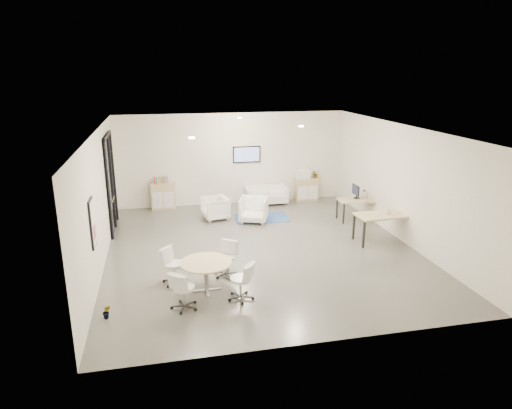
{
  "coord_description": "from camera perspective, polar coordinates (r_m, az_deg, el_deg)",
  "views": [
    {
      "loc": [
        -2.54,
        -11.12,
        4.64
      ],
      "look_at": [
        -0.04,
        0.4,
        1.13
      ],
      "focal_mm": 32.0,
      "sensor_mm": 36.0,
      "label": 1
    }
  ],
  "objects": [
    {
      "name": "sideboard_left",
      "position": [
        15.94,
        -11.53,
        1.04
      ],
      "size": [
        0.81,
        0.42,
        0.91
      ],
      "color": "tan",
      "rests_on": "room_shell"
    },
    {
      "name": "ceiling_spots",
      "position": [
        12.27,
        -1.16,
        9.76
      ],
      "size": [
        3.14,
        4.14,
        0.03
      ],
      "color": "#FFEAC6",
      "rests_on": "room_shell"
    },
    {
      "name": "armchair_left",
      "position": [
        14.64,
        -5.13,
        -0.32
      ],
      "size": [
        0.85,
        0.89,
        0.79
      ],
      "primitive_type": "imported",
      "rotation": [
        0.0,
        0.0,
        -1.38
      ],
      "color": "white",
      "rests_on": "room_shell"
    },
    {
      "name": "printer",
      "position": [
        16.61,
        5.83,
        3.84
      ],
      "size": [
        0.51,
        0.43,
        0.36
      ],
      "rotation": [
        0.0,
        0.0,
        -0.02
      ],
      "color": "white",
      "rests_on": "sideboard_right"
    },
    {
      "name": "loveseat",
      "position": [
        16.27,
        1.27,
        1.13
      ],
      "size": [
        1.49,
        0.77,
        0.55
      ],
      "rotation": [
        0.0,
        0.0,
        -0.02
      ],
      "color": "white",
      "rests_on": "room_shell"
    },
    {
      "name": "round_table",
      "position": [
        9.91,
        -6.28,
        -7.6
      ],
      "size": [
        1.12,
        1.12,
        0.68
      ],
      "color": "tan",
      "rests_on": "room_shell"
    },
    {
      "name": "room_shell",
      "position": [
        11.8,
        0.62,
        1.68
      ],
      "size": [
        9.6,
        10.6,
        4.8
      ],
      "color": "#54514C",
      "rests_on": "ground"
    },
    {
      "name": "glass_door",
      "position": [
        14.05,
        -17.7,
        2.91
      ],
      "size": [
        0.09,
        1.9,
        2.85
      ],
      "color": "black",
      "rests_on": "room_shell"
    },
    {
      "name": "wall_tv",
      "position": [
        16.14,
        -1.18,
        6.28
      ],
      "size": [
        0.98,
        0.06,
        0.58
      ],
      "color": "black",
      "rests_on": "room_shell"
    },
    {
      "name": "cup",
      "position": [
        13.08,
        16.23,
        -0.89
      ],
      "size": [
        0.13,
        0.1,
        0.12
      ],
      "primitive_type": "imported",
      "rotation": [
        0.0,
        0.0,
        -0.03
      ],
      "color": "white",
      "rests_on": "desk_front"
    },
    {
      "name": "artwork",
      "position": [
        10.11,
        -19.76,
        -2.23
      ],
      "size": [
        0.05,
        0.54,
        1.04
      ],
      "color": "black",
      "rests_on": "room_shell"
    },
    {
      "name": "monitor",
      "position": [
        14.83,
        12.37,
        1.63
      ],
      "size": [
        0.2,
        0.5,
        0.44
      ],
      "color": "black",
      "rests_on": "desk_rear"
    },
    {
      "name": "plant_floor",
      "position": [
        9.52,
        -18.13,
        -13.04
      ],
      "size": [
        0.18,
        0.3,
        0.13
      ],
      "primitive_type": "imported",
      "rotation": [
        0.0,
        0.0,
        -0.08
      ],
      "color": "#3F7F3F",
      "rests_on": "room_shell"
    },
    {
      "name": "meeting_chairs",
      "position": [
        9.99,
        -6.25,
        -8.56
      ],
      "size": [
        2.13,
        2.13,
        0.82
      ],
      "color": "white",
      "rests_on": "room_shell"
    },
    {
      "name": "plant_cabinet",
      "position": [
        16.77,
        7.45,
        3.75
      ],
      "size": [
        0.35,
        0.37,
        0.24
      ],
      "primitive_type": "imported",
      "rotation": [
        0.0,
        0.0,
        0.27
      ],
      "color": "#3F7F3F",
      "rests_on": "sideboard_right"
    },
    {
      "name": "armchair_right",
      "position": [
        14.32,
        -0.3,
        -0.5
      ],
      "size": [
        1.05,
        1.02,
        0.86
      ],
      "primitive_type": "imported",
      "rotation": [
        0.0,
        0.0,
        -0.35
      ],
      "color": "white",
      "rests_on": "room_shell"
    },
    {
      "name": "blue_rug",
      "position": [
        14.81,
        0.66,
        -1.64
      ],
      "size": [
        1.76,
        1.23,
        0.01
      ],
      "primitive_type": "cube",
      "rotation": [
        0.0,
        0.0,
        -0.06
      ],
      "color": "#2B5285",
      "rests_on": "room_shell"
    },
    {
      "name": "desk_rear",
      "position": [
        14.8,
        12.68,
        0.35
      ],
      "size": [
        1.34,
        0.75,
        0.67
      ],
      "rotation": [
        0.0,
        0.0,
        -0.08
      ],
      "color": "tan",
      "rests_on": "room_shell"
    },
    {
      "name": "sideboard_right",
      "position": [
        16.79,
        6.31,
        1.92
      ],
      "size": [
        0.83,
        0.4,
        0.83
      ],
      "color": "tan",
      "rests_on": "room_shell"
    },
    {
      "name": "books",
      "position": [
        15.8,
        -11.8,
        3.02
      ],
      "size": [
        0.47,
        0.14,
        0.22
      ],
      "color": "red",
      "rests_on": "sideboard_left"
    },
    {
      "name": "desk_front",
      "position": [
        13.06,
        15.63,
        -1.52
      ],
      "size": [
        1.57,
        0.85,
        0.8
      ],
      "rotation": [
        0.0,
        0.0,
        0.06
      ],
      "color": "tan",
      "rests_on": "room_shell"
    }
  ]
}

